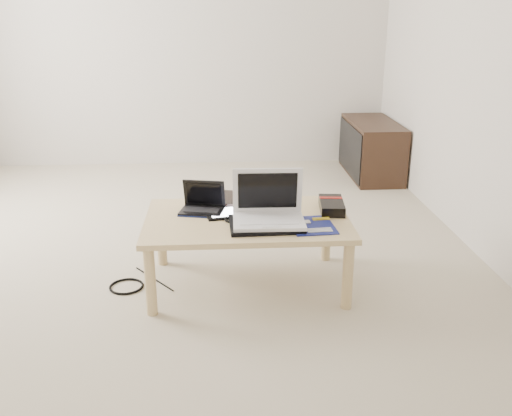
{
  "coord_description": "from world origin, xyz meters",
  "views": [
    {
      "loc": [
        0.39,
        -3.56,
        1.49
      ],
      "look_at": [
        0.58,
        -0.67,
        0.45
      ],
      "focal_mm": 40.0,
      "sensor_mm": 36.0,
      "label": 1
    }
  ],
  "objects": [
    {
      "name": "book",
      "position": [
        0.53,
        -0.42,
        0.41
      ],
      "size": [
        0.35,
        0.31,
        0.03
      ],
      "color": "black",
      "rests_on": "coffee_table"
    },
    {
      "name": "media_cabinet",
      "position": [
        1.77,
        1.45,
        0.25
      ],
      "size": [
        0.41,
        0.9,
        0.5
      ],
      "color": "#331F14",
      "rests_on": "ground"
    },
    {
      "name": "ground",
      "position": [
        0.0,
        0.0,
        0.0
      ],
      "size": [
        4.0,
        4.0,
        0.0
      ],
      "primitive_type": "plane",
      "color": "beige",
      "rests_on": "ground"
    },
    {
      "name": "remote",
      "position": [
        0.71,
        -0.63,
        0.41
      ],
      "size": [
        0.13,
        0.25,
        0.02
      ],
      "color": "#BABABF",
      "rests_on": "coffee_table"
    },
    {
      "name": "floor_cable_trail",
      "position": [
        -0.0,
        -0.58,
        0.0
      ],
      "size": [
        0.25,
        0.31,
        0.01
      ],
      "primitive_type": "cylinder",
      "rotation": [
        1.57,
        0.0,
        0.66
      ],
      "color": "black",
      "rests_on": "ground"
    },
    {
      "name": "tablet",
      "position": [
        0.43,
        -0.6,
        0.41
      ],
      "size": [
        0.27,
        0.23,
        0.01
      ],
      "color": "black",
      "rests_on": "coffee_table"
    },
    {
      "name": "floor_cable_coil",
      "position": [
        -0.15,
        -0.67,
        0.01
      ],
      "size": [
        0.23,
        0.23,
        0.01
      ],
      "primitive_type": "torus",
      "rotation": [
        0.0,
        0.0,
        0.23
      ],
      "color": "black",
      "rests_on": "ground"
    },
    {
      "name": "neoprene_sleeve",
      "position": [
        0.63,
        -0.8,
        0.41
      ],
      "size": [
        0.39,
        0.29,
        0.02
      ],
      "primitive_type": "cube",
      "rotation": [
        0.0,
        0.0,
        0.03
      ],
      "color": "black",
      "rests_on": "coffee_table"
    },
    {
      "name": "gpu_box",
      "position": [
        1.01,
        -0.58,
        0.43
      ],
      "size": [
        0.15,
        0.27,
        0.06
      ],
      "color": "black",
      "rests_on": "coffee_table"
    },
    {
      "name": "white_laptop",
      "position": [
        0.64,
        -0.77,
        0.48
      ],
      "size": [
        0.37,
        0.27,
        0.27
      ],
      "color": "silver",
      "rests_on": "neoprene_sleeve"
    },
    {
      "name": "cable_coil",
      "position": [
        0.46,
        -0.7,
        0.41
      ],
      "size": [
        0.13,
        0.13,
        0.01
      ],
      "primitive_type": "torus",
      "rotation": [
        0.0,
        0.0,
        -0.29
      ],
      "color": "black",
      "rests_on": "coffee_table"
    },
    {
      "name": "netbook",
      "position": [
        0.29,
        -0.55,
        0.44
      ],
      "size": [
        0.27,
        0.22,
        0.17
      ],
      "color": "black",
      "rests_on": "coffee_table"
    },
    {
      "name": "coffee_table",
      "position": [
        0.53,
        -0.67,
        0.35
      ],
      "size": [
        1.1,
        0.7,
        0.4
      ],
      "color": "tan",
      "rests_on": "ground"
    },
    {
      "name": "motherboard",
      "position": [
        0.87,
        -0.81,
        0.4
      ],
      "size": [
        0.24,
        0.29,
        0.01
      ],
      "color": "#0D1454",
      "rests_on": "coffee_table"
    }
  ]
}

